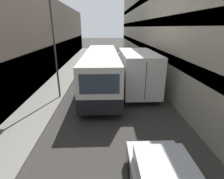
% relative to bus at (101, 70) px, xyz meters
% --- Properties ---
extents(ground_plane, '(150.00, 150.00, 0.00)m').
position_rel_bus_xyz_m(ground_plane, '(0.70, -0.95, -1.61)').
color(ground_plane, '#33302D').
extents(sidewalk_left, '(2.38, 60.00, 0.15)m').
position_rel_bus_xyz_m(sidewalk_left, '(-3.96, -0.95, -1.54)').
color(sidewalk_left, gray).
rests_on(sidewalk_left, ground_plane).
extents(building_left_shopfront, '(2.40, 60.00, 7.90)m').
position_rel_bus_xyz_m(building_left_shopfront, '(-6.24, -0.95, 1.97)').
color(building_left_shopfront, '#51473D').
rests_on(building_left_shopfront, ground_plane).
extents(building_right_apartment, '(2.40, 60.00, 11.30)m').
position_rel_bus_xyz_m(building_right_apartment, '(5.91, -0.95, 4.01)').
color(building_right_apartment, '#A89E89').
rests_on(building_right_apartment, ground_plane).
extents(bus, '(2.54, 11.27, 3.04)m').
position_rel_bus_xyz_m(bus, '(0.00, 0.00, 0.00)').
color(bus, silver).
rests_on(bus, ground_plane).
extents(box_truck, '(2.45, 7.75, 3.19)m').
position_rel_bus_xyz_m(box_truck, '(2.77, -0.28, 0.09)').
color(box_truck, silver).
rests_on(box_truck, ground_plane).
extents(panel_van, '(1.96, 4.79, 2.10)m').
position_rel_bus_xyz_m(panel_van, '(-0.95, 10.37, -0.45)').
color(panel_van, navy).
rests_on(panel_van, ground_plane).
extents(street_lamp, '(0.36, 0.80, 6.97)m').
position_rel_bus_xyz_m(street_lamp, '(-3.02, -2.08, 3.35)').
color(street_lamp, '#38383D').
rests_on(street_lamp, sidewalk_left).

